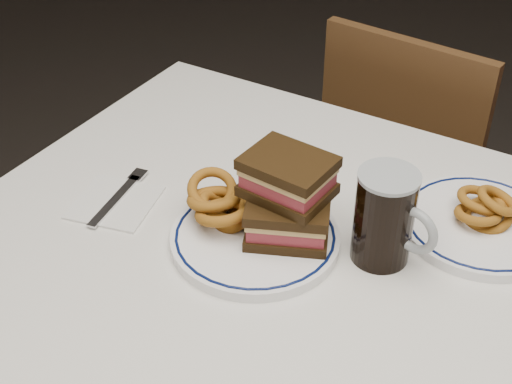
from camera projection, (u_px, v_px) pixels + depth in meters
The scene contains 10 objects.
dining_table at pixel (359, 336), 1.05m from camera, with size 1.27×0.87×0.75m.
chair_far at pixel (411, 169), 1.74m from camera, with size 0.42×0.42×0.83m.
main_plate at pixel (255, 238), 1.05m from camera, with size 0.25×0.25×0.02m.
reuben_sandwich at pixel (288, 198), 1.02m from camera, with size 0.15×0.13×0.12m.
onion_rings_main at pixel (220, 204), 1.06m from camera, with size 0.12×0.10×0.09m.
ketchup_ramekin at pixel (267, 185), 1.12m from camera, with size 0.05×0.05×0.03m.
beer_mug at pixel (386, 217), 0.99m from camera, with size 0.13×0.09×0.14m.
far_plate at pixel (480, 224), 1.08m from camera, with size 0.24×0.24×0.02m.
onion_rings_far at pixel (486, 208), 1.07m from camera, with size 0.10×0.10×0.07m.
napkin_fork at pixel (116, 201), 1.14m from camera, with size 0.15×0.17×0.01m.
Camera 1 is at (0.24, -0.69, 1.44)m, focal length 50.00 mm.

